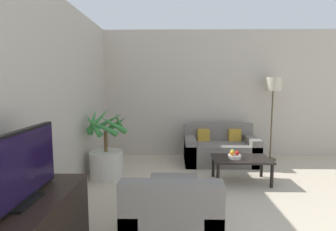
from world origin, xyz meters
name	(u,v)px	position (x,y,z in m)	size (l,w,h in m)	color
wall_back	(246,94)	(0.00, 6.07, 1.35)	(7.69, 0.06, 2.70)	#BCB2A3
wall_left	(26,105)	(-3.08, 3.02, 1.35)	(0.06, 7.64, 2.70)	#BCB2A3
television	(20,168)	(-2.72, 2.27, 0.94)	(0.18, 0.98, 0.56)	black
potted_palm	(106,154)	(-2.69, 4.65, 0.39)	(0.78, 0.78, 1.20)	beige
sofa_loveseat	(220,150)	(-0.64, 5.50, 0.27)	(1.41, 0.79, 0.75)	slate
floor_lamp	(273,90)	(0.44, 5.72, 1.45)	(0.32, 0.32, 1.70)	brown
coffee_table	(241,161)	(-0.49, 4.47, 0.34)	(0.90, 0.55, 0.39)	black
fruit_bowl	(235,157)	(-0.60, 4.44, 0.42)	(0.21, 0.21, 0.06)	beige
apple_red	(237,153)	(-0.56, 4.44, 0.48)	(0.07, 0.07, 0.07)	red
apple_green	(233,152)	(-0.62, 4.50, 0.49)	(0.08, 0.08, 0.08)	olive
orange_fruit	(232,153)	(-0.65, 4.41, 0.49)	(0.07, 0.07, 0.07)	orange
armchair	(171,224)	(-1.59, 2.69, 0.27)	(0.83, 0.85, 0.79)	slate
ottoman	(174,194)	(-1.56, 3.54, 0.19)	(0.61, 0.47, 0.38)	slate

